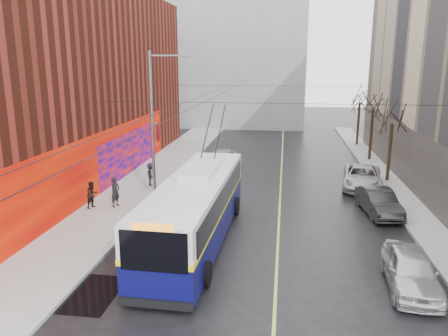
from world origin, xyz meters
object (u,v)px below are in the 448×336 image
object	(u,v)px
pedestrian_a	(115,192)
pedestrian_b	(92,195)
parked_car_a	(411,270)
following_car	(221,160)
tree_far	(360,95)
streetlight_pole	(155,122)
tree_near	(393,112)
pedestrian_c	(151,174)
parked_car_b	(379,202)
trolleybus	(196,209)
tree_mid	(374,100)
parked_car_c	(362,177)

from	to	relation	value
pedestrian_a	pedestrian_b	distance (m)	1.28
parked_car_a	following_car	distance (m)	19.92
tree_far	streetlight_pole	bearing A→B (deg)	-127.12
streetlight_pole	tree_near	distance (m)	16.28
pedestrian_c	following_car	bearing A→B (deg)	-67.76
following_car	pedestrian_b	world-z (taller)	pedestrian_b
streetlight_pole	pedestrian_b	world-z (taller)	streetlight_pole
streetlight_pole	pedestrian_c	xyz separation A→B (m)	(-1.09, 2.26, -3.90)
parked_car_b	pedestrian_b	xyz separation A→B (m)	(-16.17, -1.59, 0.22)
trolleybus	following_car	xyz separation A→B (m)	(-0.90, 14.17, -0.84)
pedestrian_a	trolleybus	bearing A→B (deg)	-106.06
tree_near	parked_car_b	world-z (taller)	tree_near
following_car	pedestrian_c	bearing A→B (deg)	-119.32
pedestrian_b	trolleybus	bearing A→B (deg)	-95.28
pedestrian_c	tree_far	bearing A→B (deg)	-74.93
streetlight_pole	pedestrian_b	bearing A→B (deg)	-138.73
tree_near	pedestrian_a	xyz separation A→B (m)	(-16.96, -8.23, -3.95)
streetlight_pole	tree_mid	size ratio (longest dim) A/B	1.35
tree_near	parked_car_a	xyz separation A→B (m)	(-2.50, -15.50, -4.23)
parked_car_b	parked_car_c	world-z (taller)	parked_car_c
following_car	parked_car_b	bearing A→B (deg)	-35.09
parked_car_a	following_car	bearing A→B (deg)	122.74
streetlight_pole	parked_car_c	bearing A→B (deg)	18.07
trolleybus	parked_car_b	world-z (taller)	trolleybus
parked_car_a	parked_car_c	world-z (taller)	parked_car_c
following_car	pedestrian_a	distance (m)	11.14
pedestrian_b	tree_far	bearing A→B (deg)	-15.81
parked_car_b	following_car	xyz separation A→B (m)	(-10.26, 8.94, 0.11)
parked_car_a	tree_far	bearing A→B (deg)	88.55
tree_far	pedestrian_b	world-z (taller)	tree_far
parked_car_a	tree_mid	bearing A→B (deg)	87.06
tree_mid	parked_car_b	world-z (taller)	tree_mid
tree_near	parked_car_c	size ratio (longest dim) A/B	1.20
tree_mid	pedestrian_c	bearing A→B (deg)	-146.50
tree_near	pedestrian_c	size ratio (longest dim) A/B	4.04
parked_car_c	following_car	distance (m)	10.83
pedestrian_a	tree_far	bearing A→B (deg)	-17.36
pedestrian_a	parked_car_b	bearing A→B (deg)	-65.58
tree_mid	pedestrian_a	distance (m)	23.19
parked_car_b	pedestrian_b	size ratio (longest dim) A/B	2.78
parked_car_a	pedestrian_b	distance (m)	17.10
pedestrian_c	parked_car_b	bearing A→B (deg)	-135.66
tree_mid	parked_car_c	size ratio (longest dim) A/B	1.25
parked_car_c	following_car	world-z (taller)	following_car
parked_car_c	following_car	size ratio (longest dim) A/B	1.11
tree_near	parked_car_c	xyz separation A→B (m)	(-2.04, -1.73, -4.23)
following_car	pedestrian_b	xyz separation A→B (m)	(-5.91, -10.52, 0.11)
streetlight_pole	tree_near	xyz separation A→B (m)	(15.14, 6.00, 0.13)
tree_far	following_car	xyz separation A→B (m)	(-12.26, -12.14, -4.32)
parked_car_a	pedestrian_c	distance (m)	18.08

